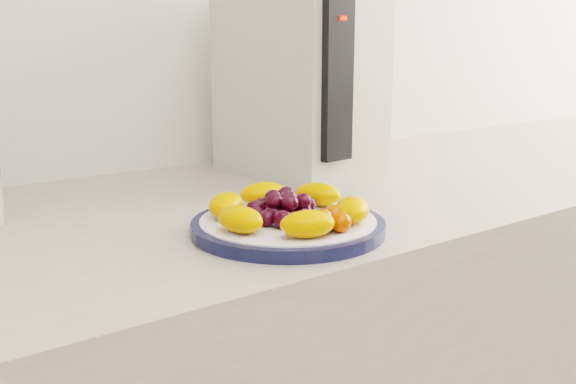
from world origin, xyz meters
TOP-DOWN VIEW (x-y plane):
  - plate_rim at (0.06, 1.04)m, footprint 0.23×0.23m
  - plate_face at (0.06, 1.04)m, footprint 0.21×0.21m
  - appliance_body at (0.29, 1.32)m, footprint 0.21×0.27m
  - appliance_panel at (0.25, 1.18)m, footprint 0.06×0.02m
  - appliance_led at (0.26, 1.17)m, footprint 0.01×0.01m
  - fruit_plate at (0.05, 1.03)m, footprint 0.20×0.20m

SIDE VIEW (x-z plane):
  - plate_rim at x=0.06m, z-range 0.90..0.91m
  - plate_face at x=0.06m, z-range 0.90..0.92m
  - fruit_plate at x=0.05m, z-range 0.91..0.95m
  - appliance_body at x=0.29m, z-range 0.90..1.22m
  - appliance_panel at x=0.25m, z-range 0.95..1.18m
  - appliance_led at x=0.26m, z-range 1.15..1.16m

